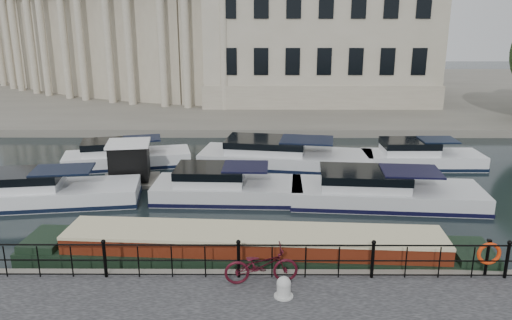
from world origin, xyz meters
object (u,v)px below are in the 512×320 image
at_px(mooring_bollard, 284,287).
at_px(life_ring_post, 489,254).
at_px(bicycle, 261,265).
at_px(narrowboat, 254,254).
at_px(harbour_hut, 130,164).

height_order(mooring_bollard, life_ring_post, life_ring_post).
bearing_deg(life_ring_post, bicycle, -176.67).
bearing_deg(mooring_bollard, bicycle, 128.93).
bearing_deg(narrowboat, bicycle, -80.03).
bearing_deg(mooring_bollard, life_ring_post, 10.72).
bearing_deg(bicycle, mooring_bollard, -147.46).
xyz_separation_m(bicycle, life_ring_post, (6.80, 0.40, 0.17)).
xyz_separation_m(life_ring_post, narrowboat, (-7.04, 1.80, -0.92)).
relative_size(life_ring_post, harbour_hut, 0.37).
height_order(bicycle, life_ring_post, life_ring_post).
distance_m(bicycle, narrowboat, 2.34).
xyz_separation_m(narrowboat, harbour_hut, (-6.31, 8.62, 0.59)).
bearing_deg(mooring_bollard, narrowboat, 106.34).
bearing_deg(harbour_hut, life_ring_post, -46.63).
relative_size(life_ring_post, narrowboat, 0.07).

